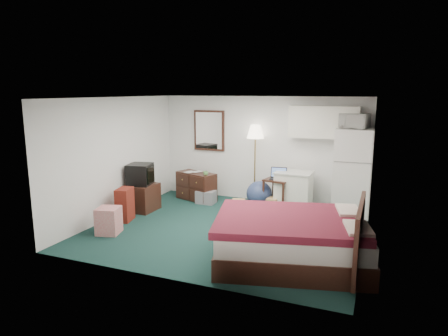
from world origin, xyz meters
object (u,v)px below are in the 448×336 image
at_px(dresser, 196,186).
at_px(kitchen_counter, 293,191).
at_px(desk, 278,194).
at_px(bed, 292,240).
at_px(tv_stand, 142,197).
at_px(fridge, 353,172).
at_px(floor_lamp, 255,164).
at_px(suitcase, 125,205).

distance_m(dresser, kitchen_counter, 2.38).
xyz_separation_m(dresser, desk, (2.04, -0.00, 0.01)).
bearing_deg(bed, tv_stand, 144.32).
height_order(bed, tv_stand, bed).
bearing_deg(tv_stand, desk, 25.04).
bearing_deg(fridge, kitchen_counter, -175.22).
bearing_deg(fridge, bed, -103.74).
xyz_separation_m(dresser, floor_lamp, (1.37, 0.36, 0.59)).
bearing_deg(floor_lamp, bed, -62.88).
height_order(kitchen_counter, fridge, fridge).
xyz_separation_m(floor_lamp, bed, (1.58, -3.08, -0.57)).
bearing_deg(bed, floor_lamp, 103.23).
bearing_deg(kitchen_counter, suitcase, -143.93).
xyz_separation_m(dresser, fridge, (3.60, 0.19, 0.59)).
bearing_deg(dresser, fridge, 22.19).
distance_m(desk, suitcase, 3.35).
height_order(dresser, suitcase, suitcase).
xyz_separation_m(dresser, tv_stand, (-0.74, -1.25, -0.04)).
bearing_deg(desk, tv_stand, -143.60).
distance_m(floor_lamp, kitchen_counter, 1.16).
bearing_deg(suitcase, dresser, 59.38).
height_order(floor_lamp, fridge, fridge).
bearing_deg(suitcase, fridge, 14.72).
xyz_separation_m(bed, suitcase, (-3.61, 0.72, -0.02)).
relative_size(desk, kitchen_counter, 0.83).
bearing_deg(desk, fridge, 19.19).
distance_m(dresser, floor_lamp, 1.54).
distance_m(floor_lamp, fridge, 2.23).
bearing_deg(desk, dresser, -167.84).
relative_size(kitchen_counter, tv_stand, 1.30).
height_order(kitchen_counter, bed, kitchen_counter).
xyz_separation_m(fridge, tv_stand, (-4.33, -1.43, -0.63)).
xyz_separation_m(floor_lamp, desk, (0.67, -0.36, -0.58)).
distance_m(fridge, bed, 3.03).
height_order(desk, kitchen_counter, kitchen_counter).
bearing_deg(dresser, tv_stand, -101.28).
relative_size(dresser, floor_lamp, 0.53).
bearing_deg(floor_lamp, tv_stand, -142.74).
distance_m(bed, tv_stand, 3.97).
bearing_deg(tv_stand, fridge, 19.20).
xyz_separation_m(bed, tv_stand, (-3.69, 1.47, -0.06)).
height_order(desk, bed, bed).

